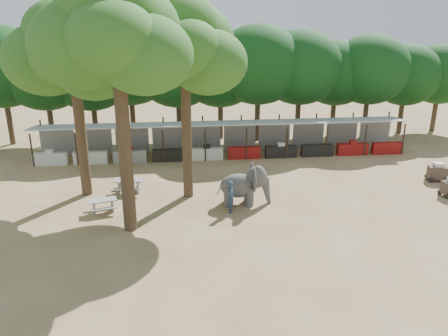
{
  "coord_description": "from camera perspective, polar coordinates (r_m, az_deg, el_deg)",
  "views": [
    {
      "loc": [
        -3.56,
        -17.96,
        9.85
      ],
      "look_at": [
        -1.0,
        5.0,
        2.0
      ],
      "focal_mm": 35.0,
      "sensor_mm": 36.0,
      "label": 1
    }
  ],
  "objects": [
    {
      "name": "yard_tree_left",
      "position": [
        25.82,
        -19.42,
        14.08
      ],
      "size": [
        7.1,
        6.9,
        11.02
      ],
      "color": "#332316",
      "rests_on": "ground"
    },
    {
      "name": "elephant",
      "position": [
        24.37,
        2.75,
        -2.22
      ],
      "size": [
        2.97,
        2.27,
        2.26
      ],
      "rotation": [
        0.0,
        0.0,
        -0.06
      ],
      "color": "#403E3E",
      "rests_on": "ground"
    },
    {
      "name": "backdrop_trees",
      "position": [
        37.39,
        -0.88,
        12.1
      ],
      "size": [
        46.46,
        5.95,
        8.33
      ],
      "color": "#332316",
      "rests_on": "ground"
    },
    {
      "name": "vendor_stalls",
      "position": [
        33.16,
        0.02,
        3.61
      ],
      "size": [
        28.0,
        2.99,
        2.8
      ],
      "color": "#A0A3A8",
      "rests_on": "ground"
    },
    {
      "name": "yard_tree_back",
      "position": [
        24.19,
        -5.55,
        15.58
      ],
      "size": [
        7.1,
        6.9,
        11.36
      ],
      "color": "#332316",
      "rests_on": "ground"
    },
    {
      "name": "cart_back",
      "position": [
        31.17,
        26.12,
        -0.47
      ],
      "size": [
        1.41,
        1.1,
        1.23
      ],
      "rotation": [
        0.0,
        0.0,
        -0.24
      ],
      "color": "#372A24",
      "rests_on": "ground"
    },
    {
      "name": "picnic_table_near",
      "position": [
        24.43,
        -15.53,
        -4.54
      ],
      "size": [
        1.72,
        1.61,
        0.72
      ],
      "rotation": [
        0.0,
        0.0,
        0.25
      ],
      "color": "gray",
      "rests_on": "ground"
    },
    {
      "name": "picnic_table_far",
      "position": [
        26.78,
        -12.32,
        -2.04
      ],
      "size": [
        1.7,
        1.54,
        0.82
      ],
      "rotation": [
        0.0,
        0.0,
        -0.04
      ],
      "color": "gray",
      "rests_on": "ground"
    },
    {
      "name": "yard_tree_center",
      "position": [
        20.33,
        -14.22,
        16.41
      ],
      "size": [
        7.1,
        6.9,
        12.04
      ],
      "color": "#332316",
      "rests_on": "ground"
    },
    {
      "name": "ground",
      "position": [
        20.79,
        4.33,
        -9.57
      ],
      "size": [
        100.0,
        100.0,
        0.0
      ],
      "primitive_type": "plane",
      "color": "brown",
      "rests_on": "ground"
    },
    {
      "name": "handler",
      "position": [
        23.4,
        0.9,
        -3.75
      ],
      "size": [
        0.51,
        0.7,
        1.79
      ],
      "primitive_type": "imported",
      "rotation": [
        0.0,
        0.0,
        1.43
      ],
      "color": "#26384C",
      "rests_on": "ground"
    }
  ]
}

